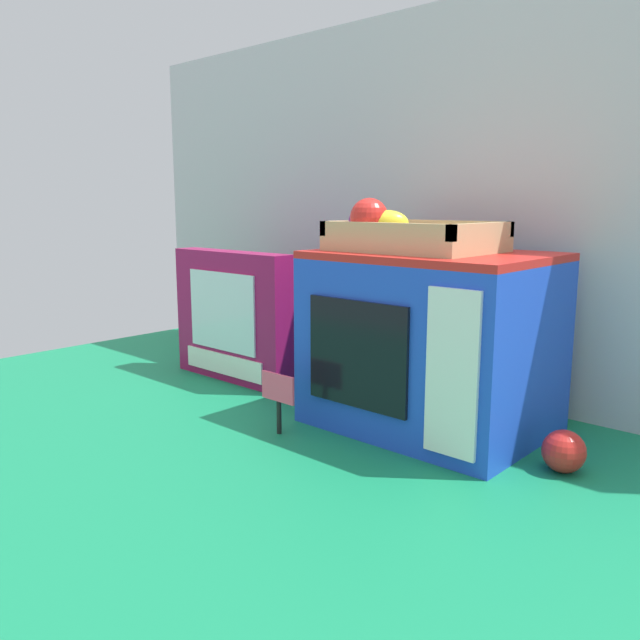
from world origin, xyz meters
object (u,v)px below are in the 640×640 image
object	(u,v)px
toy_microwave	(430,341)
cookie_set_box	(232,316)
food_groups_crate	(405,236)
price_sign	(278,394)
loose_toy_apple	(564,451)

from	to	relation	value
toy_microwave	cookie_set_box	bearing A→B (deg)	-175.73
food_groups_crate	price_sign	distance (m)	0.33
toy_microwave	food_groups_crate	distance (m)	0.18
toy_microwave	cookie_set_box	world-z (taller)	toy_microwave
food_groups_crate	loose_toy_apple	distance (m)	0.41
cookie_set_box	food_groups_crate	bearing A→B (deg)	2.52
price_sign	loose_toy_apple	xyz separation A→B (m)	(0.40, 0.16, -0.04)
toy_microwave	price_sign	world-z (taller)	toy_microwave
toy_microwave	price_sign	size ratio (longest dim) A/B	3.63
price_sign	food_groups_crate	bearing A→B (deg)	58.49
cookie_set_box	loose_toy_apple	bearing A→B (deg)	-0.02
toy_microwave	loose_toy_apple	size ratio (longest dim) A/B	6.06
cookie_set_box	loose_toy_apple	xyz separation A→B (m)	(0.71, -0.00, -0.10)
price_sign	loose_toy_apple	bearing A→B (deg)	22.24
food_groups_crate	loose_toy_apple	bearing A→B (deg)	-3.70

